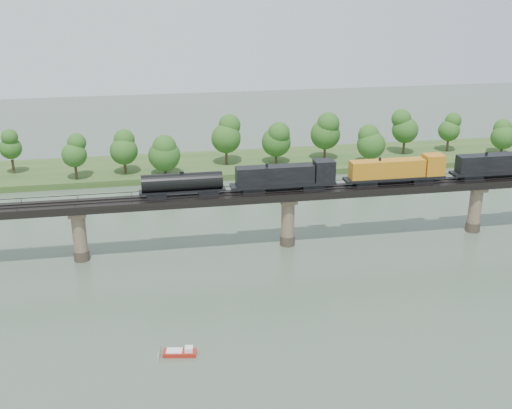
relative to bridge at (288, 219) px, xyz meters
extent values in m
plane|color=#3B4B3B|center=(0.00, -30.00, -5.46)|extent=(400.00, 400.00, 0.00)
cube|color=#2F4A1D|center=(0.00, 55.00, -4.66)|extent=(300.00, 24.00, 1.60)
cylinder|color=#473A2D|center=(-40.00, 0.00, -4.46)|extent=(3.00, 3.00, 2.00)
cylinder|color=#826D55|center=(-40.00, 0.00, 0.04)|extent=(2.60, 2.60, 9.00)
cube|color=#826D55|center=(-40.00, 0.00, 4.04)|extent=(3.20, 3.20, 1.00)
cylinder|color=#473A2D|center=(0.00, 0.00, -4.46)|extent=(3.00, 3.00, 2.00)
cylinder|color=#826D55|center=(0.00, 0.00, 0.04)|extent=(2.60, 2.60, 9.00)
cube|color=#826D55|center=(0.00, 0.00, 4.04)|extent=(3.20, 3.20, 1.00)
cylinder|color=#473A2D|center=(40.00, 0.00, -4.46)|extent=(3.00, 3.00, 2.00)
cylinder|color=#826D55|center=(40.00, 0.00, 0.04)|extent=(2.60, 2.60, 9.00)
cube|color=#826D55|center=(40.00, 0.00, 4.04)|extent=(3.20, 3.20, 1.00)
cube|color=black|center=(0.00, 0.00, 5.29)|extent=(220.00, 5.00, 1.50)
cube|color=black|center=(0.00, -0.75, 6.12)|extent=(220.00, 0.12, 0.16)
cube|color=black|center=(0.00, 0.75, 6.12)|extent=(220.00, 0.12, 0.16)
cube|color=black|center=(0.00, -2.40, 6.74)|extent=(220.00, 0.10, 0.10)
cube|color=black|center=(0.00, 2.40, 6.74)|extent=(220.00, 0.10, 0.10)
cube|color=black|center=(0.00, -2.40, 6.39)|extent=(0.08, 0.08, 0.70)
cube|color=black|center=(0.00, 2.40, 6.39)|extent=(0.08, 0.08, 0.70)
cylinder|color=#382619|center=(-60.94, 54.18, -2.00)|extent=(0.70, 0.70, 3.71)
sphere|color=#1E4D16|center=(-60.94, 54.18, 2.95)|extent=(5.67, 5.67, 5.67)
sphere|color=#1E4D16|center=(-60.94, 54.18, 6.04)|extent=(4.25, 4.25, 4.25)
cylinder|color=#382619|center=(-44.43, 46.31, -2.10)|extent=(0.70, 0.70, 3.51)
sphere|color=#1E4D16|center=(-44.43, 46.31, 2.57)|extent=(6.31, 6.31, 6.31)
sphere|color=#1E4D16|center=(-44.43, 46.31, 5.50)|extent=(4.73, 4.73, 4.73)
cylinder|color=#382619|center=(-32.24, 48.84, -2.19)|extent=(0.70, 0.70, 3.34)
sphere|color=#1E4D16|center=(-32.24, 48.84, 2.27)|extent=(7.18, 7.18, 7.18)
sphere|color=#1E4D16|center=(-32.24, 48.84, 5.06)|extent=(5.39, 5.39, 5.39)
cylinder|color=#382619|center=(-22.01, 46.15, -2.45)|extent=(0.70, 0.70, 2.83)
sphere|color=#1E4D16|center=(-22.01, 46.15, 1.32)|extent=(8.26, 8.26, 8.26)
sphere|color=#1E4D16|center=(-22.01, 46.15, 3.68)|extent=(6.19, 6.19, 6.19)
cylinder|color=#382619|center=(-5.04, 52.68, -1.88)|extent=(0.70, 0.70, 3.96)
sphere|color=#1E4D16|center=(-5.04, 52.68, 3.41)|extent=(8.07, 8.07, 8.07)
sphere|color=#1E4D16|center=(-5.04, 52.68, 6.71)|extent=(6.05, 6.05, 6.05)
cylinder|color=#382619|center=(8.52, 51.14, -2.23)|extent=(0.70, 0.70, 3.27)
sphere|color=#1E4D16|center=(8.52, 51.14, 2.13)|extent=(8.03, 8.03, 8.03)
sphere|color=#1E4D16|center=(8.52, 51.14, 4.85)|extent=(6.02, 6.02, 6.02)
cylinder|color=#382619|center=(22.65, 52.31, -1.90)|extent=(0.70, 0.70, 3.92)
sphere|color=#1E4D16|center=(22.65, 52.31, 3.33)|extent=(8.29, 8.29, 8.29)
sphere|color=#1E4D16|center=(22.65, 52.31, 6.60)|extent=(6.21, 6.21, 6.21)
cylinder|color=#382619|center=(33.59, 45.35, -2.35)|extent=(0.70, 0.70, 3.02)
sphere|color=#1E4D16|center=(33.59, 45.35, 1.69)|extent=(7.74, 7.74, 7.74)
sphere|color=#1E4D16|center=(33.59, 45.35, 4.21)|extent=(5.80, 5.80, 5.80)
cylinder|color=#382619|center=(46.81, 54.03, -1.96)|extent=(0.70, 0.70, 3.80)
sphere|color=#1E4D16|center=(46.81, 54.03, 3.10)|extent=(7.47, 7.47, 7.47)
sphere|color=#1E4D16|center=(46.81, 54.03, 6.27)|extent=(5.60, 5.60, 5.60)
cylinder|color=#382619|center=(60.48, 54.26, -2.17)|extent=(0.70, 0.70, 3.38)
sphere|color=#1E4D16|center=(60.48, 54.26, 2.34)|extent=(6.23, 6.23, 6.23)
sphere|color=#1E4D16|center=(60.48, 54.26, 5.16)|extent=(4.67, 4.67, 4.67)
cylinder|color=#382619|center=(74.35, 48.39, -2.47)|extent=(0.70, 0.70, 2.77)
sphere|color=#1E4D16|center=(74.35, 48.39, 1.22)|extent=(7.04, 7.04, 7.04)
sphere|color=#1E4D16|center=(74.35, 48.39, 3.54)|extent=(5.28, 5.28, 5.28)
cube|color=black|center=(38.31, 0.00, 6.63)|extent=(4.32, 2.59, 1.19)
cube|color=black|center=(44.25, 0.00, 7.39)|extent=(20.50, 3.24, 0.54)
cube|color=black|center=(42.63, 0.00, 9.39)|extent=(15.10, 2.91, 3.45)
cylinder|color=black|center=(44.25, 0.00, 6.80)|extent=(6.47, 1.51, 1.51)
cube|color=black|center=(27.53, 0.00, 6.63)|extent=(4.32, 2.59, 1.19)
cube|color=black|center=(15.66, 0.00, 6.63)|extent=(4.32, 2.59, 1.19)
cube|color=black|center=(21.59, 0.00, 7.39)|extent=(20.50, 3.24, 0.54)
cube|color=#C76918|center=(19.97, 0.00, 9.39)|extent=(15.10, 2.91, 3.45)
cube|color=#C76918|center=(29.68, 0.00, 9.71)|extent=(3.88, 3.24, 4.10)
cylinder|color=black|center=(21.59, 0.00, 6.80)|extent=(6.47, 1.51, 1.51)
cube|color=black|center=(4.87, 0.00, 6.63)|extent=(4.32, 2.59, 1.19)
cube|color=black|center=(-7.00, 0.00, 6.63)|extent=(4.32, 2.59, 1.19)
cube|color=black|center=(-1.07, 0.00, 7.39)|extent=(20.50, 3.24, 0.54)
cube|color=black|center=(-2.68, 0.00, 9.39)|extent=(15.10, 2.91, 3.45)
cube|color=black|center=(7.03, 0.00, 9.71)|extent=(3.88, 3.24, 4.10)
cylinder|color=black|center=(-1.07, 0.00, 6.80)|extent=(6.47, 1.51, 1.51)
cube|color=black|center=(-15.63, 0.00, 6.63)|extent=(3.78, 2.37, 1.19)
cube|color=black|center=(-25.34, 0.00, 6.63)|extent=(3.78, 2.37, 1.19)
cube|color=black|center=(-20.49, 0.00, 7.34)|extent=(16.18, 2.59, 0.32)
cylinder|color=black|center=(-20.49, 0.00, 9.06)|extent=(15.10, 3.24, 3.24)
cylinder|color=black|center=(-20.49, 0.00, 10.79)|extent=(0.76, 0.76, 0.54)
cube|color=#9F1E12|center=(-23.92, -35.37, -5.13)|extent=(4.94, 2.48, 0.66)
cube|color=white|center=(-24.66, -35.24, -4.75)|extent=(2.48, 1.78, 0.24)
cube|color=white|center=(-22.61, -35.60, -4.47)|extent=(1.31, 1.31, 0.66)
camera|label=1|loc=(-27.24, -114.68, 46.59)|focal=45.00mm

